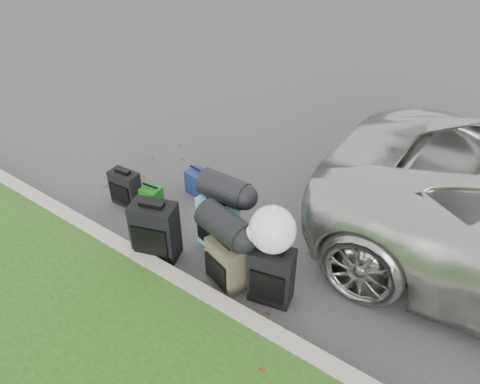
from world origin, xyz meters
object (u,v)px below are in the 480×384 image
Objects in this scene: suitcase_small_black at (126,188)px; suitcase_teal at (218,224)px; suitcase_large_black_left at (155,231)px; tote_green at (152,197)px; tote_navy at (199,182)px; suitcase_olive at (227,263)px; suitcase_large_black_right at (271,275)px.

suitcase_small_black is 1.52m from suitcase_teal.
suitcase_large_black_left is 2.49× the size of tote_green.
suitcase_teal is 1.97× the size of tote_navy.
suitcase_large_black_left is at bearing -30.12° from suitcase_small_black.
suitcase_large_black_left reaches higher than tote_navy.
suitcase_teal is at bearing 152.55° from suitcase_olive.
suitcase_large_black_left is (1.04, -0.49, 0.12)m from suitcase_small_black.
tote_green is (-0.71, 0.63, -0.22)m from suitcase_large_black_left.
suitcase_olive is 1.75m from tote_navy.
suitcase_teal reaches higher than suitcase_small_black.
suitcase_small_black reaches higher than tote_green.
suitcase_olive is at bearing -33.00° from tote_navy.
suitcase_teal is 1.14m from tote_navy.
suitcase_olive is 0.61m from suitcase_teal.
suitcase_large_black_right is at bearing -11.15° from suitcase_small_black.
suitcase_large_black_left is 1.44m from suitcase_large_black_right.
suitcase_olive is at bearing -15.63° from suitcase_small_black.
suitcase_small_black is 2.00m from suitcase_olive.
suitcase_small_black is at bearing -122.82° from tote_navy.
suitcase_teal reaches higher than suitcase_olive.
suitcase_teal reaches higher than tote_green.
tote_green is at bearing 19.01° from suitcase_small_black.
tote_green is (-1.64, 0.52, -0.15)m from suitcase_olive.
suitcase_large_black_right reaches higher than suitcase_teal.
tote_navy is (-1.83, 1.03, -0.16)m from suitcase_large_black_right.
tote_green is at bearing -109.56° from tote_navy.
suitcase_teal reaches higher than tote_navy.
suitcase_olive is (0.92, 0.11, -0.07)m from suitcase_large_black_left.
tote_green is 0.68m from tote_navy.
suitcase_large_black_right is at bearing -8.65° from suitcase_teal.
suitcase_large_black_left is 2.16× the size of tote_navy.
suitcase_small_black is at bearing 159.75° from suitcase_large_black_right.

